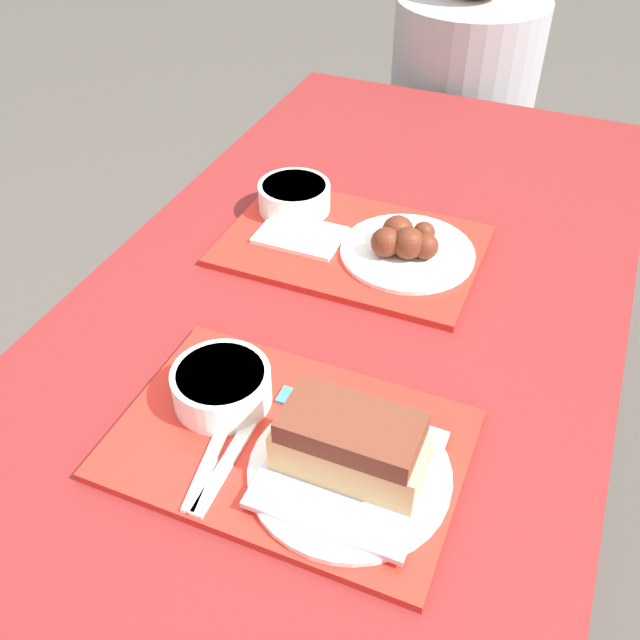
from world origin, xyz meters
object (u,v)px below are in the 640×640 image
at_px(bowl_coleslaw_near, 222,384).
at_px(tray_far, 352,246).
at_px(tray_near, 289,444).
at_px(wings_plate_far, 406,245).
at_px(brisket_sandwich_plate, 350,455).
at_px(bowl_coleslaw_far, 294,195).
at_px(person_seated_across, 463,83).

bearing_deg(bowl_coleslaw_near, tray_far, 85.96).
relative_size(tray_near, tray_far, 1.00).
bearing_deg(wings_plate_far, brisket_sandwich_plate, -80.65).
bearing_deg(tray_near, bowl_coleslaw_far, 113.47).
bearing_deg(person_seated_across, brisket_sandwich_plate, -81.91).
bearing_deg(brisket_sandwich_plate, bowl_coleslaw_near, 165.83).
bearing_deg(tray_far, bowl_coleslaw_near, -94.04).
relative_size(tray_far, bowl_coleslaw_far, 3.33).
xyz_separation_m(tray_near, wings_plate_far, (0.01, 0.42, 0.03)).
height_order(tray_far, wings_plate_far, wings_plate_far).
relative_size(tray_far, brisket_sandwich_plate, 1.78).
distance_m(brisket_sandwich_plate, wings_plate_far, 0.45).
bearing_deg(brisket_sandwich_plate, person_seated_across, 98.09).
xyz_separation_m(tray_near, person_seated_across, (-0.10, 1.31, -0.06)).
distance_m(tray_near, tray_far, 0.43).
height_order(brisket_sandwich_plate, bowl_coleslaw_far, brisket_sandwich_plate).
bearing_deg(bowl_coleslaw_near, bowl_coleslaw_far, 102.91).
bearing_deg(person_seated_across, bowl_coleslaw_far, -97.18).
bearing_deg(bowl_coleslaw_near, brisket_sandwich_plate, -14.17).
bearing_deg(tray_near, bowl_coleslaw_near, 163.99).
distance_m(bowl_coleslaw_far, wings_plate_far, 0.23).
relative_size(tray_far, bowl_coleslaw_near, 3.33).
bearing_deg(wings_plate_far, person_seated_across, 97.47).
xyz_separation_m(tray_far, person_seated_across, (-0.03, 0.89, -0.06)).
xyz_separation_m(brisket_sandwich_plate, wings_plate_far, (-0.07, 0.44, -0.02)).
relative_size(tray_near, brisket_sandwich_plate, 1.78).
bearing_deg(wings_plate_far, tray_far, -179.51).
distance_m(tray_far, wings_plate_far, 0.09).
bearing_deg(tray_far, brisket_sandwich_plate, -69.65).
xyz_separation_m(bowl_coleslaw_near, bowl_coleslaw_far, (-0.10, 0.45, 0.00)).
bearing_deg(brisket_sandwich_plate, tray_near, 168.15).
bearing_deg(tray_near, wings_plate_far, 88.30).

